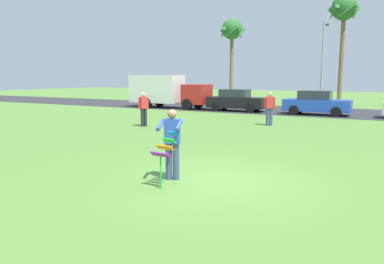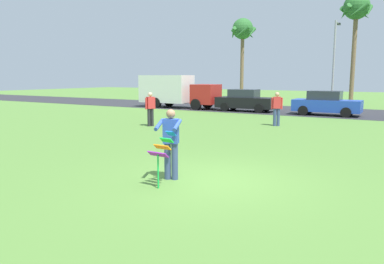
% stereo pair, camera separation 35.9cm
% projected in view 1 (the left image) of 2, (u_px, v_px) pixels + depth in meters
% --- Properties ---
extents(ground_plane, '(120.00, 120.00, 0.00)m').
position_uv_depth(ground_plane, '(213.00, 180.00, 9.08)').
color(ground_plane, '#568438').
extents(road_strip, '(120.00, 8.00, 0.01)m').
position_uv_depth(road_strip, '(334.00, 112.00, 26.32)').
color(road_strip, '#2D2D33').
rests_on(road_strip, ground).
extents(person_kite_flyer, '(0.69, 0.76, 1.73)m').
position_uv_depth(person_kite_flyer, '(172.00, 142.00, 9.01)').
color(person_kite_flyer, '#384772').
rests_on(person_kite_flyer, ground).
extents(kite_held, '(0.52, 0.65, 1.26)m').
position_uv_depth(kite_held, '(165.00, 150.00, 8.41)').
color(kite_held, blue).
rests_on(kite_held, ground).
extents(parked_truck_red_cab, '(6.70, 2.13, 2.62)m').
position_uv_depth(parked_truck_red_cab, '(165.00, 90.00, 29.99)').
color(parked_truck_red_cab, '#B2231E').
rests_on(parked_truck_red_cab, ground).
extents(parked_car_black, '(4.25, 1.93, 1.60)m').
position_uv_depth(parked_car_black, '(236.00, 101.00, 27.17)').
color(parked_car_black, black).
rests_on(parked_car_black, ground).
extents(parked_car_blue, '(4.21, 1.85, 1.60)m').
position_uv_depth(parked_car_blue, '(316.00, 103.00, 24.49)').
color(parked_car_blue, '#2347B7').
rests_on(parked_car_blue, ground).
extents(palm_tree_left_near, '(2.58, 2.71, 8.38)m').
position_uv_depth(palm_tree_left_near, '(232.00, 33.00, 38.04)').
color(palm_tree_left_near, brown).
rests_on(palm_tree_left_near, ground).
extents(palm_tree_right_near, '(2.58, 2.71, 9.29)m').
position_uv_depth(palm_tree_right_near, '(344.00, 13.00, 31.30)').
color(palm_tree_right_near, brown).
rests_on(palm_tree_right_near, ground).
extents(streetlight_pole, '(0.24, 1.65, 7.00)m').
position_uv_depth(streetlight_pole, '(323.00, 59.00, 30.89)').
color(streetlight_pole, '#9E9EA3').
rests_on(streetlight_pole, ground).
extents(person_walker_near, '(0.53, 0.34, 1.73)m').
position_uv_depth(person_walker_near, '(269.00, 108.00, 19.13)').
color(person_walker_near, '#384772').
rests_on(person_walker_near, ground).
extents(person_walker_far, '(0.35, 0.53, 1.73)m').
position_uv_depth(person_walker_far, '(144.00, 108.00, 18.81)').
color(person_walker_far, '#26262B').
rests_on(person_walker_far, ground).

